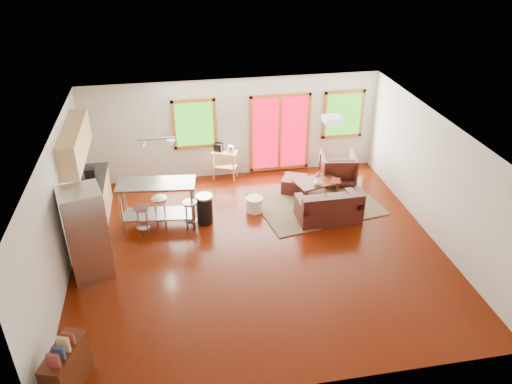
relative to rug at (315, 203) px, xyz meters
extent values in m
cube|color=#370B01|center=(-1.69, -1.59, -0.02)|extent=(7.50, 7.00, 0.02)
cube|color=silver|center=(-1.69, -1.59, 2.60)|extent=(7.50, 7.00, 0.02)
cube|color=beige|center=(-1.69, 1.92, 1.29)|extent=(7.50, 0.02, 2.60)
cube|color=beige|center=(-5.45, -1.59, 1.29)|extent=(0.02, 7.00, 2.60)
cube|color=beige|center=(2.07, -1.59, 1.29)|extent=(0.02, 7.00, 2.60)
cube|color=beige|center=(-1.69, -5.10, 1.29)|extent=(7.50, 0.02, 2.60)
cube|color=#205A0F|center=(-2.69, 1.87, 1.49)|extent=(0.94, 0.02, 1.14)
cube|color=#9C551E|center=(-2.69, 1.87, 2.10)|extent=(1.10, 0.05, 0.08)
cube|color=#9C551E|center=(-2.69, 1.87, 0.88)|extent=(1.10, 0.05, 0.08)
cube|color=#9C551E|center=(-3.20, 1.87, 1.49)|extent=(0.08, 0.05, 1.30)
cube|color=#9C551E|center=(-2.18, 1.87, 1.49)|extent=(0.08, 0.05, 1.30)
cube|color=#B9031C|center=(-0.49, 1.87, 1.09)|extent=(1.44, 0.02, 1.94)
cube|color=#9C551E|center=(-0.49, 1.87, 2.10)|extent=(1.60, 0.05, 0.08)
cube|color=#9C551E|center=(-0.49, 1.87, 0.08)|extent=(1.60, 0.05, 0.08)
cube|color=#9C551E|center=(-1.25, 1.87, 1.09)|extent=(0.08, 0.05, 2.10)
cube|color=#9C551E|center=(0.27, 1.87, 1.09)|extent=(0.08, 0.05, 2.10)
cube|color=#9C551E|center=(-0.49, 1.87, 1.09)|extent=(0.08, 0.05, 1.94)
cube|color=#205A0F|center=(1.21, 1.87, 1.49)|extent=(0.94, 0.02, 1.14)
cube|color=#9C551E|center=(1.21, 1.87, 2.10)|extent=(1.10, 0.05, 0.08)
cube|color=#9C551E|center=(1.21, 1.87, 0.88)|extent=(1.10, 0.05, 0.08)
cube|color=#9C551E|center=(0.70, 1.87, 1.49)|extent=(0.08, 0.05, 1.30)
cube|color=#9C551E|center=(1.72, 1.87, 1.49)|extent=(0.08, 0.05, 1.30)
cube|color=#44583B|center=(0.00, 0.00, 0.00)|extent=(3.13, 2.61, 0.03)
cube|color=black|center=(0.08, -0.72, 0.18)|extent=(1.41, 0.82, 0.39)
cube|color=black|center=(0.08, -1.03, 0.56)|extent=(1.41, 0.21, 0.36)
cube|color=black|center=(-0.53, -0.73, 0.45)|extent=(0.20, 0.80, 0.15)
cube|color=black|center=(0.68, -0.71, 0.45)|extent=(0.20, 0.80, 0.15)
cube|color=black|center=(-0.23, -0.68, 0.43)|extent=(0.59, 0.52, 0.11)
cube|color=black|center=(0.38, -0.67, 0.43)|extent=(0.59, 0.52, 0.11)
cube|color=#371709|center=(0.12, 0.35, 0.39)|extent=(1.18, 0.89, 0.04)
cube|color=#371709|center=(-0.25, 0.01, 0.18)|extent=(0.08, 0.08, 0.38)
cube|color=#371709|center=(0.60, 0.24, 0.18)|extent=(0.08, 0.08, 0.38)
cube|color=#371709|center=(-0.37, 0.46, 0.18)|extent=(0.08, 0.08, 0.38)
cube|color=#371709|center=(0.48, 0.69, 0.18)|extent=(0.08, 0.08, 0.38)
imported|color=black|center=(0.85, 0.95, 0.43)|extent=(0.96, 0.92, 0.88)
cube|color=black|center=(-0.35, 0.68, 0.18)|extent=(0.76, 0.76, 0.38)
cylinder|color=silver|center=(-1.50, -0.07, 0.16)|extent=(0.48, 0.48, 0.35)
imported|color=silver|center=(0.08, 0.15, 0.48)|extent=(0.20, 0.21, 0.20)
sphere|color=#C12E38|center=(0.11, 0.18, 0.64)|extent=(0.08, 0.08, 0.08)
sphere|color=#C12E38|center=(0.04, 0.13, 0.67)|extent=(0.08, 0.08, 0.08)
sphere|color=#C12E38|center=(0.07, 0.20, 0.69)|extent=(0.08, 0.08, 0.08)
imported|color=maroon|center=(0.47, 0.33, 0.54)|extent=(0.22, 0.11, 0.30)
cube|color=tan|center=(-5.14, 0.11, 0.44)|extent=(0.60, 2.20, 0.90)
cube|color=black|center=(-5.14, 0.11, 0.91)|extent=(0.64, 2.24, 0.04)
cube|color=tan|center=(-5.26, 0.11, 1.94)|extent=(0.36, 2.20, 0.70)
cylinder|color=#B7BABC|center=(-5.14, -0.39, 1.02)|extent=(0.12, 0.12, 0.18)
cube|color=black|center=(-5.14, 0.51, 1.03)|extent=(0.22, 0.18, 0.20)
cube|color=#B7BABC|center=(-4.99, -1.76, 0.90)|extent=(0.89, 0.87, 1.82)
cube|color=gray|center=(-4.64, -1.67, 0.90)|extent=(0.19, 0.65, 1.78)
cylinder|color=gray|center=(-4.57, -1.88, 1.05)|extent=(0.03, 0.03, 1.21)
cylinder|color=gray|center=(-4.68, -1.45, 1.05)|extent=(0.03, 0.03, 1.21)
cube|color=#B7BABC|center=(-3.69, -0.27, 1.02)|extent=(1.73, 0.85, 0.04)
cube|color=gray|center=(-3.69, -0.27, 0.26)|extent=(1.61, 0.74, 0.03)
cylinder|color=gray|center=(-4.47, -0.44, 0.49)|extent=(0.05, 0.05, 1.01)
cylinder|color=gray|center=(-2.97, -0.61, 0.49)|extent=(0.05, 0.05, 1.01)
cylinder|color=gray|center=(-4.42, 0.07, 0.49)|extent=(0.05, 0.05, 1.01)
cylinder|color=gray|center=(-2.91, -0.10, 0.49)|extent=(0.05, 0.05, 1.01)
imported|color=silver|center=(-3.11, -0.29, 1.00)|extent=(0.17, 0.15, 0.14)
cylinder|color=#B7BABC|center=(-4.03, -0.63, 0.67)|extent=(0.34, 0.34, 0.04)
cylinder|color=gray|center=(-3.94, -0.55, 0.32)|extent=(0.02, 0.02, 0.66)
cylinder|color=gray|center=(-4.12, -0.54, 0.32)|extent=(0.02, 0.02, 0.66)
cylinder|color=gray|center=(-4.13, -0.72, 0.32)|extent=(0.02, 0.02, 0.66)
cylinder|color=gray|center=(-3.95, -0.72, 0.32)|extent=(0.02, 0.02, 0.66)
cylinder|color=gray|center=(-4.03, -0.63, 0.20)|extent=(0.31, 0.31, 0.01)
cylinder|color=#B7BABC|center=(-3.66, -0.36, 0.70)|extent=(0.36, 0.36, 0.04)
cylinder|color=gray|center=(-3.56, -0.27, 0.33)|extent=(0.03, 0.03, 0.69)
cylinder|color=gray|center=(-3.74, -0.26, 0.33)|extent=(0.03, 0.03, 0.69)
cylinder|color=gray|center=(-3.75, -0.45, 0.33)|extent=(0.03, 0.03, 0.69)
cylinder|color=gray|center=(-3.57, -0.46, 0.33)|extent=(0.03, 0.03, 0.69)
cylinder|color=gray|center=(-3.66, -0.36, 0.21)|extent=(0.33, 0.33, 0.02)
cylinder|color=#B7BABC|center=(-3.01, -0.55, 0.64)|extent=(0.36, 0.36, 0.04)
cylinder|color=gray|center=(-2.92, -0.48, 0.30)|extent=(0.03, 0.03, 0.64)
cylinder|color=gray|center=(-3.09, -0.45, 0.30)|extent=(0.03, 0.03, 0.64)
cylinder|color=gray|center=(-3.11, -0.63, 0.30)|extent=(0.03, 0.03, 0.64)
cylinder|color=gray|center=(-2.94, -0.65, 0.30)|extent=(0.03, 0.03, 0.64)
cylinder|color=gray|center=(-3.01, -0.55, 0.19)|extent=(0.33, 0.33, 0.01)
cylinder|color=black|center=(-2.68, -0.36, 0.31)|extent=(0.42, 0.42, 0.64)
cylinder|color=#B7BABC|center=(-2.68, -0.36, 0.65)|extent=(0.43, 0.43, 0.05)
cube|color=tan|center=(-1.96, 1.71, 0.74)|extent=(0.75, 0.63, 0.04)
cube|color=tan|center=(-1.96, 1.71, 0.35)|extent=(0.70, 0.59, 0.03)
cube|color=tan|center=(-2.28, 1.66, 0.37)|extent=(0.05, 0.05, 0.76)
cube|color=tan|center=(-1.78, 1.45, 0.37)|extent=(0.05, 0.05, 0.76)
cube|color=tan|center=(-2.15, 1.96, 0.37)|extent=(0.05, 0.05, 0.76)
cube|color=tan|center=(-1.65, 1.75, 0.37)|extent=(0.05, 0.05, 0.76)
cube|color=black|center=(-2.11, 1.77, 0.86)|extent=(0.26, 0.25, 0.20)
cylinder|color=#B7BABC|center=(-1.81, 1.64, 0.84)|extent=(0.19, 0.19, 0.16)
cube|color=#371709|center=(-5.04, -4.52, 0.37)|extent=(0.59, 0.93, 0.77)
cube|color=maroon|center=(-5.08, -4.81, 0.87)|extent=(0.18, 0.10, 0.23)
cube|color=navy|center=(-5.04, -4.67, 0.86)|extent=(0.18, 0.10, 0.21)
cube|color=tan|center=(-4.99, -4.53, 0.88)|extent=(0.18, 0.10, 0.25)
cube|color=maroon|center=(-4.95, -4.39, 0.86)|extent=(0.18, 0.10, 0.19)
cube|color=white|center=(-0.09, -0.99, 2.52)|extent=(0.35, 0.35, 0.12)
cylinder|color=gray|center=(-3.59, -0.09, 2.29)|extent=(0.02, 0.02, 0.60)
cube|color=gray|center=(-3.59, -0.09, 1.99)|extent=(0.80, 0.04, 0.03)
cone|color=#B7BABC|center=(-3.89, -0.09, 1.87)|extent=(0.18, 0.18, 0.14)
cone|color=#B7BABC|center=(-3.29, -0.09, 1.87)|extent=(0.18, 0.18, 0.14)
camera|label=1|loc=(-3.24, -9.92, 6.12)|focal=35.00mm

